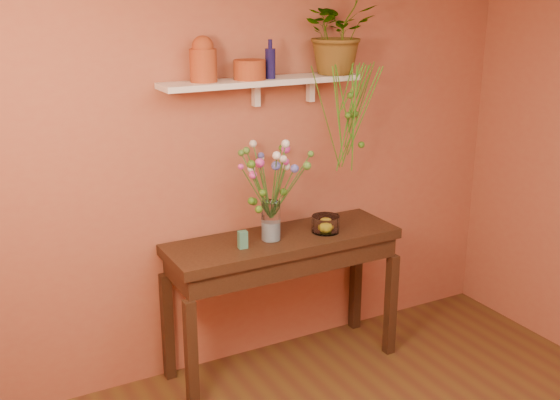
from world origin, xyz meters
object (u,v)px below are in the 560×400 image
object	(u,v)px
spider_plant	(338,32)
sideboard	(283,256)
blue_bottle	(270,63)
glass_vase	(271,224)
terracotta_jug	(203,60)
bouquet	(271,171)
glass_bowl	(326,225)

from	to	relation	value
spider_plant	sideboard	bearing A→B (deg)	-165.71
blue_bottle	glass_vase	size ratio (longest dim) A/B	0.93
terracotta_jug	spider_plant	distance (m)	0.92
terracotta_jug	bouquet	size ratio (longest dim) A/B	0.53
sideboard	bouquet	bearing A→B (deg)	-163.51
terracotta_jug	spider_plant	bearing A→B (deg)	-2.12
blue_bottle	glass_bowl	world-z (taller)	blue_bottle
sideboard	spider_plant	size ratio (longest dim) A/B	2.88
blue_bottle	glass_bowl	bearing A→B (deg)	-26.95
sideboard	spider_plant	xyz separation A→B (m)	(0.46, 0.12, 1.41)
terracotta_jug	bouquet	distance (m)	0.78
bouquet	sideboard	bearing A→B (deg)	16.49
spider_plant	glass_vase	world-z (taller)	spider_plant
glass_bowl	glass_vase	bearing A→B (deg)	173.80
bouquet	glass_bowl	xyz separation A→B (m)	(0.39, -0.02, -0.41)
blue_bottle	glass_bowl	size ratio (longest dim) A/B	1.29
spider_plant	glass_bowl	world-z (taller)	spider_plant
glass_bowl	blue_bottle	bearing A→B (deg)	153.05
sideboard	blue_bottle	world-z (taller)	blue_bottle
terracotta_jug	bouquet	world-z (taller)	terracotta_jug
terracotta_jug	glass_bowl	bearing A→B (deg)	-15.50
sideboard	glass_vase	xyz separation A→B (m)	(-0.09, -0.01, 0.24)
sideboard	blue_bottle	bearing A→B (deg)	105.97
blue_bottle	spider_plant	xyz separation A→B (m)	(0.49, 0.01, 0.17)
sideboard	glass_bowl	distance (m)	0.35
terracotta_jug	glass_vase	xyz separation A→B (m)	(0.36, -0.16, -1.02)
terracotta_jug	glass_vase	size ratio (longest dim) A/B	1.06
terracotta_jug	spider_plant	world-z (taller)	spider_plant
spider_plant	bouquet	distance (m)	1.00
blue_bottle	glass_bowl	distance (m)	1.11
spider_plant	bouquet	world-z (taller)	spider_plant
terracotta_jug	glass_vase	bearing A→B (deg)	-24.63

